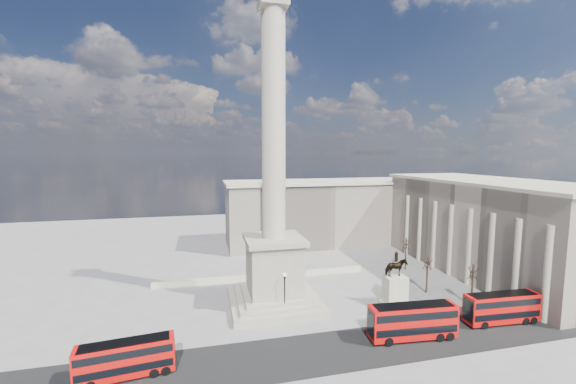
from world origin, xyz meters
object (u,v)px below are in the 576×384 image
Objects in this scene: red_bus_a at (127,359)px; pedestrian_crossing at (377,315)px; pedestrian_walking at (412,315)px; red_bus_c at (502,308)px; equestrian_statue at (395,286)px; nelsons_column at (274,224)px; victorian_lamp at (285,291)px; pedestrian_standing at (437,313)px; red_bus_b at (413,321)px.

pedestrian_crossing is at bearing 3.10° from red_bus_a.
pedestrian_crossing is (32.07, 5.32, -1.20)m from red_bus_a.
red_bus_a is 5.93× the size of pedestrian_walking.
equestrian_statue is (-11.46, 8.91, 0.77)m from red_bus_c.
nelsons_column is 4.95× the size of red_bus_a.
pedestrian_standing is (21.11, -5.98, -2.94)m from victorian_lamp.
pedestrian_walking is (18.02, -10.26, -12.07)m from nelsons_column.
red_bus_a is 21.98m from victorian_lamp.
pedestrian_walking is (2.78, 4.54, -1.56)m from red_bus_b.
red_bus_a is 34.20m from red_bus_b.
red_bus_a is at bearing 161.00° from pedestrian_walking.
red_bus_c reaches higher than pedestrian_crossing.
equestrian_statue is at bearing 145.22° from red_bus_c.
pedestrian_crossing is (-2.13, 5.48, -1.51)m from red_bus_b.
nelsons_column is 27.04m from pedestrian_standing.
nelsons_column is 23.70m from red_bus_b.
red_bus_a reaches higher than pedestrian_crossing.
red_bus_b reaches higher than pedestrian_crossing.
red_bus_a is 1.53× the size of victorian_lamp.
red_bus_b is (34.20, -0.16, 0.31)m from red_bus_a.
equestrian_statue is (37.36, 9.64, 0.93)m from red_bus_a.
victorian_lamp is 18.50m from pedestrian_walking.
red_bus_c is at bearing 122.26° from pedestrian_standing.
red_bus_a is 0.88× the size of red_bus_b.
red_bus_c reaches higher than pedestrian_walking.
equestrian_statue reaches higher than pedestrian_standing.
red_bus_b is at bearing 154.60° from pedestrian_crossing.
victorian_lamp reaches higher than red_bus_a.
nelsons_column is at bearing 31.35° from red_bus_a.
nelsons_column is 20.08m from pedestrian_crossing.
red_bus_b is 7.77m from pedestrian_standing.
red_bus_b reaches higher than red_bus_a.
pedestrian_standing is at bearing -15.83° from victorian_lamp.
red_bus_c is 14.54m from equestrian_statue.
nelsons_column is 23.99m from pedestrian_walking.
equestrian_statue is 5.10× the size of pedestrian_walking.
pedestrian_standing is (6.48, 4.03, -1.47)m from red_bus_b.
nelsons_column reaches higher than pedestrian_walking.
pedestrian_walking is at bearing 165.93° from red_bus_c.
red_bus_b reaches higher than pedestrian_walking.
pedestrian_walking is 3.73m from pedestrian_standing.
nelsons_column is 34.63m from red_bus_c.
red_bus_a is at bearing 52.79° from pedestrian_crossing.
victorian_lamp is (0.61, -4.79, -9.04)m from nelsons_column.
red_bus_b reaches higher than red_bus_c.
red_bus_c is 5.73× the size of pedestrian_standing.
red_bus_a is 5.38× the size of pedestrian_standing.
red_bus_c is at bearing -5.48° from red_bus_a.
red_bus_c is 1.24× the size of equestrian_statue.
red_bus_c is 1.63× the size of victorian_lamp.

